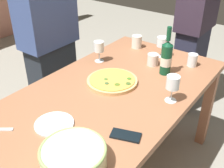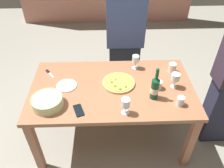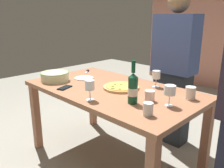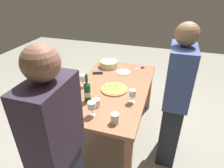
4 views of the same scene
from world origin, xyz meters
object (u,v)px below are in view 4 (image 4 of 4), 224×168
(pizza, at_px, (114,89))
(cup_amber, at_px, (70,107))
(serving_bowl, at_px, (109,64))
(wine_glass_by_bottle, at_px, (83,78))
(wine_bottle, at_px, (87,92))
(wine_glass_far_left, at_px, (132,94))
(cup_spare, at_px, (97,103))
(person_guest_left, at_px, (175,100))
(wine_glass_near_pizza, at_px, (92,106))
(side_plate, at_px, (123,72))
(dining_table, at_px, (112,93))
(pizza_knife, at_px, (141,68))
(person_host, at_px, (58,153))
(cell_phone, at_px, (98,73))
(cup_ceramic, at_px, (115,118))

(pizza, height_order, cup_amber, cup_amber)
(serving_bowl, xyz_separation_m, wine_glass_by_bottle, (0.68, -0.11, 0.06))
(wine_glass_by_bottle, bearing_deg, wine_bottle, 33.10)
(wine_glass_far_left, relative_size, cup_spare, 1.83)
(wine_bottle, height_order, person_guest_left, person_guest_left)
(wine_glass_near_pizza, height_order, cup_amber, wine_glass_near_pizza)
(serving_bowl, relative_size, wine_glass_near_pizza, 1.79)
(side_plate, bearing_deg, wine_glass_near_pizza, -2.60)
(dining_table, relative_size, pizza, 4.95)
(wine_glass_by_bottle, relative_size, pizza_knife, 1.15)
(dining_table, relative_size, person_host, 0.97)
(wine_glass_by_bottle, bearing_deg, dining_table, 106.48)
(pizza, xyz_separation_m, wine_bottle, (0.31, -0.21, 0.11))
(serving_bowl, height_order, wine_glass_far_left, wine_glass_far_left)
(wine_bottle, xyz_separation_m, wine_glass_near_pizza, (0.22, 0.15, -0.00))
(wine_glass_far_left, bearing_deg, person_host, -20.68)
(wine_glass_near_pizza, bearing_deg, cup_spare, -174.26)
(cup_spare, xyz_separation_m, cell_phone, (-0.75, -0.27, -0.04))
(cup_ceramic, height_order, pizza_knife, cup_ceramic)
(dining_table, xyz_separation_m, serving_bowl, (-0.58, -0.23, 0.14))
(cup_amber, distance_m, side_plate, 1.09)
(cup_ceramic, xyz_separation_m, pizza_knife, (-1.30, 0.02, -0.04))
(person_guest_left, bearing_deg, dining_table, -0.00)
(person_host, bearing_deg, wine_bottle, 10.56)
(wine_glass_by_bottle, relative_size, cup_ceramic, 1.60)
(wine_glass_near_pizza, height_order, cup_ceramic, wine_glass_near_pizza)
(dining_table, distance_m, pizza_knife, 0.71)
(side_plate, bearing_deg, pizza, 1.95)
(wine_glass_by_bottle, distance_m, cup_spare, 0.47)
(cup_spare, relative_size, person_host, 0.05)
(cup_amber, distance_m, pizza_knife, 1.36)
(dining_table, height_order, side_plate, side_plate)
(pizza, bearing_deg, wine_glass_by_bottle, -84.98)
(cell_phone, bearing_deg, wine_glass_near_pizza, -1.71)
(wine_glass_far_left, distance_m, person_guest_left, 0.45)
(serving_bowl, relative_size, cell_phone, 1.95)
(wine_glass_near_pizza, distance_m, wine_glass_far_left, 0.47)
(dining_table, xyz_separation_m, wine_glass_near_pizza, (0.60, -0.02, 0.21))
(wine_glass_by_bottle, height_order, person_guest_left, person_guest_left)
(person_guest_left, bearing_deg, person_host, 65.36)
(serving_bowl, relative_size, wine_glass_by_bottle, 1.75)
(serving_bowl, distance_m, side_plate, 0.30)
(wine_glass_near_pizza, distance_m, side_plate, 1.06)
(cup_ceramic, distance_m, person_host, 0.61)
(person_host, height_order, person_guest_left, person_host)
(serving_bowl, distance_m, cup_spare, 1.04)
(cell_phone, distance_m, person_guest_left, 1.17)
(wine_bottle, height_order, wine_glass_far_left, wine_bottle)
(serving_bowl, distance_m, wine_bottle, 0.96)
(wine_glass_far_left, bearing_deg, wine_glass_near_pizza, -43.76)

